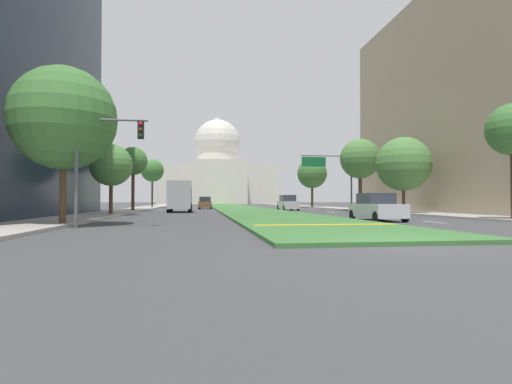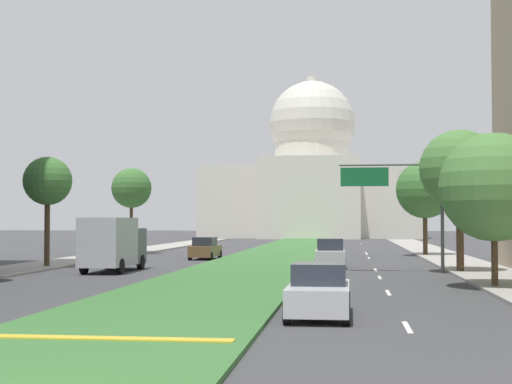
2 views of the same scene
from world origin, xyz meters
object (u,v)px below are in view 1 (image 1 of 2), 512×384
object	(u,v)px
street_tree_left_mid	(111,165)
sedan_midblock	(288,203)
capitol_building	(218,174)
box_truck_delivery	(180,196)
street_tree_right_far	(360,159)
sedan_distant	(205,203)
street_tree_right_mid	(403,164)
traffic_light_near_left	(96,146)
street_tree_right_distant	(312,174)
overhead_guide_sign	(332,170)
sedan_lead_stopped	(377,208)
street_tree_left_distant	(152,171)
street_tree_left_near	(64,118)
street_tree_left_far	(133,162)

from	to	relation	value
street_tree_left_mid	sedan_midblock	xyz separation A→B (m)	(17.86, 13.88, -3.26)
capitol_building	box_truck_delivery	world-z (taller)	capitol_building
street_tree_right_far	sedan_distant	world-z (taller)	street_tree_right_far
capitol_building	street_tree_right_far	distance (m)	87.25
capitol_building	sedan_distant	world-z (taller)	capitol_building
street_tree_right_far	sedan_midblock	world-z (taller)	street_tree_right_far
box_truck_delivery	street_tree_right_mid	bearing A→B (deg)	-23.03
traffic_light_near_left	street_tree_right_distant	size ratio (longest dim) A/B	0.65
overhead_guide_sign	street_tree_right_far	size ratio (longest dim) A/B	0.78
sedan_lead_stopped	box_truck_delivery	xyz separation A→B (m)	(-12.91, 19.16, 0.87)
street_tree_right_mid	street_tree_left_distant	bearing A→B (deg)	129.87
overhead_guide_sign	street_tree_right_far	bearing A→B (deg)	-4.15
traffic_light_near_left	sedan_distant	world-z (taller)	traffic_light_near_left
street_tree_right_distant	sedan_lead_stopped	distance (m)	41.30
street_tree_right_mid	street_tree_right_far	size ratio (longest dim) A/B	0.84
traffic_light_near_left	sedan_distant	xyz separation A→B (m)	(5.57, 37.79, -2.99)
traffic_light_near_left	street_tree_left_near	xyz separation A→B (m)	(-1.87, 1.42, 1.52)
sedan_distant	street_tree_right_mid	bearing A→B (deg)	-52.84
street_tree_left_distant	box_truck_delivery	xyz separation A→B (m)	(5.37, -22.12, -4.20)
traffic_light_near_left	box_truck_delivery	distance (m)	23.59
capitol_building	overhead_guide_sign	xyz separation A→B (m)	(9.26, -86.03, -5.08)
capitol_building	sedan_distant	distance (m)	73.60
traffic_light_near_left	street_tree_left_near	bearing A→B (deg)	142.76
street_tree_left_near	box_truck_delivery	size ratio (longest dim) A/B	1.23
street_tree_right_far	street_tree_left_distant	size ratio (longest dim) A/B	1.08
street_tree_left_far	traffic_light_near_left	bearing A→B (deg)	-84.59
capitol_building	street_tree_right_distant	distance (m)	67.46
sedan_distant	street_tree_right_far	bearing A→B (deg)	-37.51
capitol_building	sedan_lead_stopped	xyz separation A→B (m)	(5.17, -106.51, -8.94)
overhead_guide_sign	street_tree_left_mid	world-z (taller)	overhead_guide_sign
traffic_light_near_left	box_truck_delivery	bearing A→B (deg)	83.24
overhead_guide_sign	street_tree_left_distant	xyz separation A→B (m)	(-22.37, 20.80, 1.21)
street_tree_right_distant	sedan_lead_stopped	bearing A→B (deg)	-100.38
sedan_midblock	street_tree_right_distant	bearing A→B (deg)	64.54
street_tree_left_far	sedan_lead_stopped	bearing A→B (deg)	-50.47
sedan_midblock	sedan_distant	xyz separation A→B (m)	(-9.89, 9.22, -0.06)
street_tree_left_mid	street_tree_right_distant	distance (m)	39.25
sedan_distant	capitol_building	bearing A→B (deg)	86.13
sedan_midblock	sedan_lead_stopped	bearing A→B (deg)	-89.52
traffic_light_near_left	street_tree_right_far	bearing A→B (deg)	46.71
traffic_light_near_left	sedan_midblock	xyz separation A→B (m)	(15.47, 28.57, -2.93)
street_tree_left_far	box_truck_delivery	size ratio (longest dim) A/B	1.11
street_tree_right_mid	street_tree_right_far	bearing A→B (deg)	90.50
traffic_light_near_left	street_tree_left_far	size ratio (longest dim) A/B	0.73
sedan_midblock	box_truck_delivery	distance (m)	13.77
street_tree_right_distant	street_tree_left_far	bearing A→B (deg)	-144.29
street_tree_left_distant	box_truck_delivery	world-z (taller)	street_tree_left_distant
street_tree_left_mid	street_tree_right_far	distance (m)	27.25
capitol_building	box_truck_delivery	distance (m)	88.06
box_truck_delivery	street_tree_left_distant	bearing A→B (deg)	103.65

